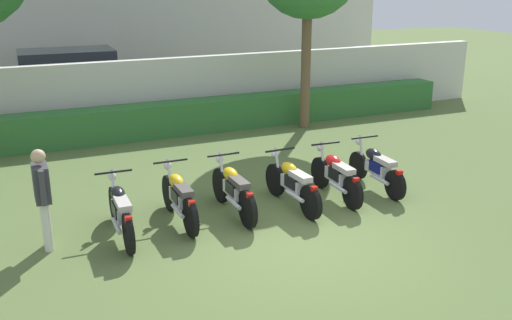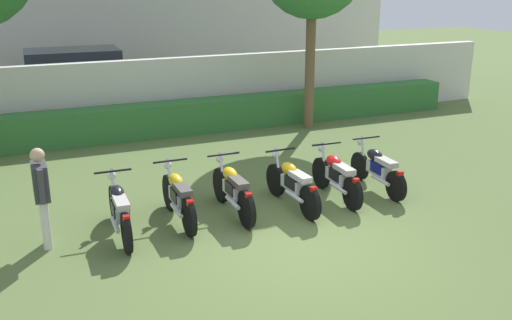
{
  "view_description": "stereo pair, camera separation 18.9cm",
  "coord_description": "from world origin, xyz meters",
  "px_view_note": "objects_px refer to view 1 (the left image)",
  "views": [
    {
      "loc": [
        -4.02,
        -7.28,
        4.0
      ],
      "look_at": [
        0.0,
        1.7,
        0.84
      ],
      "focal_mm": 40.6,
      "sensor_mm": 36.0,
      "label": 1
    },
    {
      "loc": [
        -3.85,
        -7.35,
        4.0
      ],
      "look_at": [
        0.0,
        1.7,
        0.84
      ],
      "focal_mm": 40.6,
      "sensor_mm": 36.0,
      "label": 2
    }
  ],
  "objects_px": {
    "motorcycle_in_row_0": "(120,211)",
    "motorcycle_in_row_3": "(292,183)",
    "motorcycle_in_row_2": "(233,189)",
    "inspector_person": "(42,192)",
    "motorcycle_in_row_1": "(179,197)",
    "motorcycle_in_row_5": "(376,167)",
    "motorcycle_in_row_4": "(336,175)",
    "parked_car": "(74,81)"
  },
  "relations": [
    {
      "from": "motorcycle_in_row_5",
      "to": "motorcycle_in_row_4",
      "type": "bearing_deg",
      "value": 97.03
    },
    {
      "from": "motorcycle_in_row_4",
      "to": "inspector_person",
      "type": "height_order",
      "value": "inspector_person"
    },
    {
      "from": "motorcycle_in_row_4",
      "to": "parked_car",
      "type": "bearing_deg",
      "value": 22.15
    },
    {
      "from": "motorcycle_in_row_1",
      "to": "motorcycle_in_row_3",
      "type": "bearing_deg",
      "value": -94.45
    },
    {
      "from": "motorcycle_in_row_0",
      "to": "motorcycle_in_row_4",
      "type": "height_order",
      "value": "motorcycle_in_row_0"
    },
    {
      "from": "parked_car",
      "to": "motorcycle_in_row_5",
      "type": "xyz_separation_m",
      "value": [
        4.41,
        -9.29,
        -0.5
      ]
    },
    {
      "from": "motorcycle_in_row_0",
      "to": "motorcycle_in_row_3",
      "type": "distance_m",
      "value": 3.07
    },
    {
      "from": "motorcycle_in_row_4",
      "to": "motorcycle_in_row_5",
      "type": "relative_size",
      "value": 0.99
    },
    {
      "from": "motorcycle_in_row_2",
      "to": "motorcycle_in_row_3",
      "type": "relative_size",
      "value": 1.0
    },
    {
      "from": "motorcycle_in_row_0",
      "to": "motorcycle_in_row_1",
      "type": "height_order",
      "value": "motorcycle_in_row_1"
    },
    {
      "from": "motorcycle_in_row_3",
      "to": "motorcycle_in_row_5",
      "type": "relative_size",
      "value": 1.02
    },
    {
      "from": "motorcycle_in_row_1",
      "to": "motorcycle_in_row_4",
      "type": "distance_m",
      "value": 3.0
    },
    {
      "from": "motorcycle_in_row_1",
      "to": "motorcycle_in_row_4",
      "type": "height_order",
      "value": "motorcycle_in_row_1"
    },
    {
      "from": "motorcycle_in_row_0",
      "to": "motorcycle_in_row_4",
      "type": "bearing_deg",
      "value": -87.44
    },
    {
      "from": "motorcycle_in_row_1",
      "to": "inspector_person",
      "type": "relative_size",
      "value": 1.17
    },
    {
      "from": "motorcycle_in_row_0",
      "to": "motorcycle_in_row_5",
      "type": "relative_size",
      "value": 1.01
    },
    {
      "from": "motorcycle_in_row_1",
      "to": "inspector_person",
      "type": "xyz_separation_m",
      "value": [
        -2.13,
        -0.1,
        0.47
      ]
    },
    {
      "from": "motorcycle_in_row_0",
      "to": "motorcycle_in_row_2",
      "type": "xyz_separation_m",
      "value": [
        1.98,
        0.14,
        0.0
      ]
    },
    {
      "from": "motorcycle_in_row_0",
      "to": "inspector_person",
      "type": "relative_size",
      "value": 1.18
    },
    {
      "from": "inspector_person",
      "to": "motorcycle_in_row_5",
      "type": "bearing_deg",
      "value": 0.89
    },
    {
      "from": "motorcycle_in_row_5",
      "to": "inspector_person",
      "type": "bearing_deg",
      "value": 92.55
    },
    {
      "from": "motorcycle_in_row_3",
      "to": "motorcycle_in_row_4",
      "type": "height_order",
      "value": "motorcycle_in_row_3"
    },
    {
      "from": "motorcycle_in_row_0",
      "to": "inspector_person",
      "type": "height_order",
      "value": "inspector_person"
    },
    {
      "from": "parked_car",
      "to": "motorcycle_in_row_4",
      "type": "height_order",
      "value": "parked_car"
    },
    {
      "from": "motorcycle_in_row_1",
      "to": "motorcycle_in_row_2",
      "type": "distance_m",
      "value": 0.97
    },
    {
      "from": "inspector_person",
      "to": "motorcycle_in_row_0",
      "type": "bearing_deg",
      "value": -3.64
    },
    {
      "from": "motorcycle_in_row_2",
      "to": "motorcycle_in_row_5",
      "type": "xyz_separation_m",
      "value": [
        3.01,
        0.03,
        -0.02
      ]
    },
    {
      "from": "motorcycle_in_row_0",
      "to": "inspector_person",
      "type": "bearing_deg",
      "value": 87.86
    },
    {
      "from": "motorcycle_in_row_0",
      "to": "motorcycle_in_row_5",
      "type": "height_order",
      "value": "motorcycle_in_row_0"
    },
    {
      "from": "inspector_person",
      "to": "motorcycle_in_row_1",
      "type": "bearing_deg",
      "value": 2.78
    },
    {
      "from": "parked_car",
      "to": "motorcycle_in_row_0",
      "type": "relative_size",
      "value": 2.43
    },
    {
      "from": "motorcycle_in_row_0",
      "to": "motorcycle_in_row_4",
      "type": "distance_m",
      "value": 4.01
    },
    {
      "from": "motorcycle_in_row_2",
      "to": "motorcycle_in_row_3",
      "type": "bearing_deg",
      "value": -96.3
    },
    {
      "from": "motorcycle_in_row_4",
      "to": "motorcycle_in_row_5",
      "type": "distance_m",
      "value": 0.98
    },
    {
      "from": "motorcycle_in_row_1",
      "to": "motorcycle_in_row_3",
      "type": "distance_m",
      "value": 2.06
    },
    {
      "from": "motorcycle_in_row_3",
      "to": "motorcycle_in_row_5",
      "type": "height_order",
      "value": "motorcycle_in_row_3"
    },
    {
      "from": "parked_car",
      "to": "motorcycle_in_row_0",
      "type": "xyz_separation_m",
      "value": [
        -0.57,
        -9.46,
        -0.48
      ]
    },
    {
      "from": "motorcycle_in_row_1",
      "to": "motorcycle_in_row_3",
      "type": "height_order",
      "value": "motorcycle_in_row_1"
    },
    {
      "from": "motorcycle_in_row_3",
      "to": "motorcycle_in_row_4",
      "type": "xyz_separation_m",
      "value": [
        0.94,
        0.06,
        -0.0
      ]
    },
    {
      "from": "motorcycle_in_row_3",
      "to": "inspector_person",
      "type": "bearing_deg",
      "value": 86.81
    },
    {
      "from": "motorcycle_in_row_0",
      "to": "motorcycle_in_row_4",
      "type": "relative_size",
      "value": 1.03
    },
    {
      "from": "parked_car",
      "to": "motorcycle_in_row_2",
      "type": "height_order",
      "value": "parked_car"
    }
  ]
}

